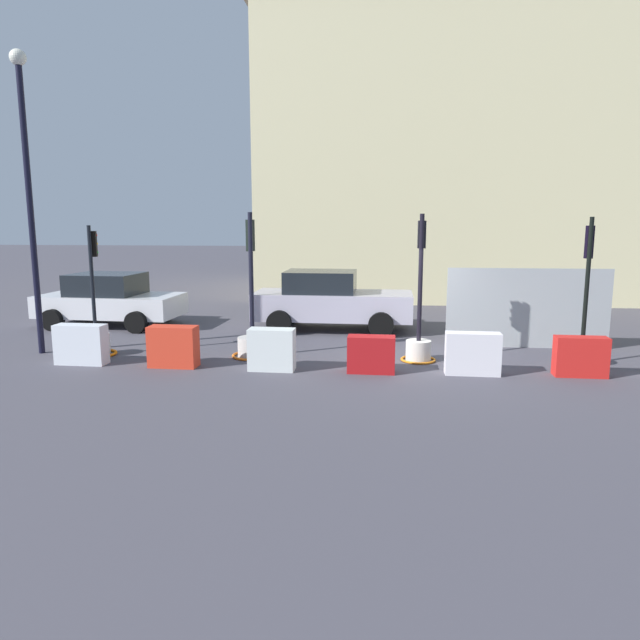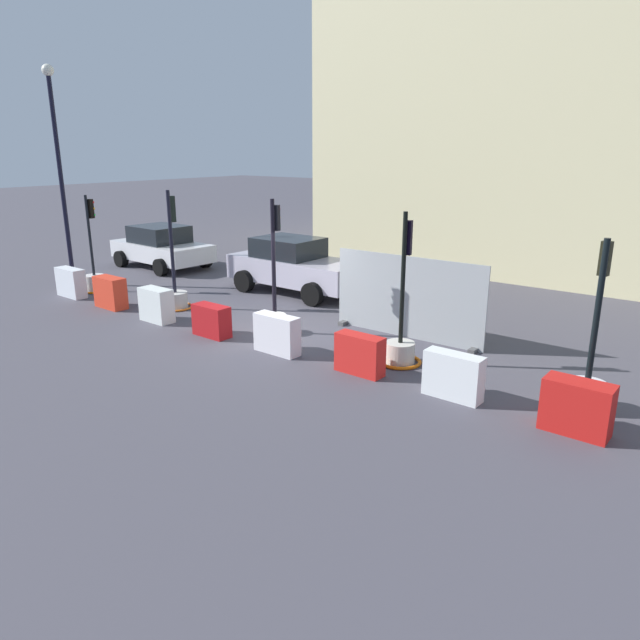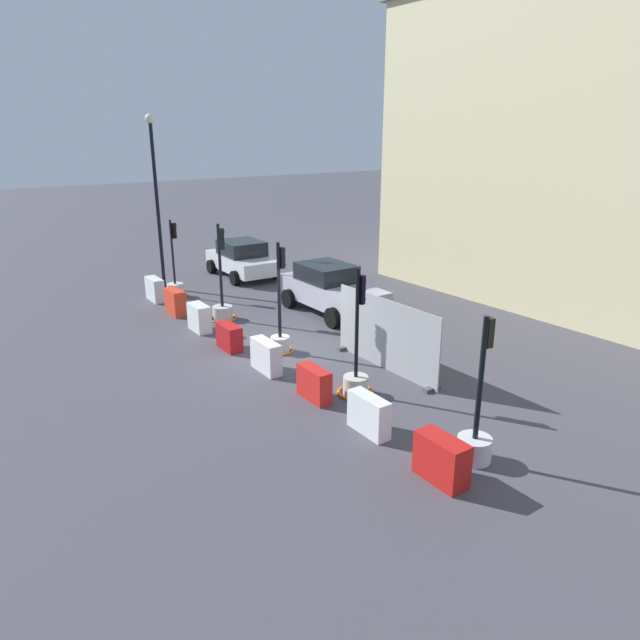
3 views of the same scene
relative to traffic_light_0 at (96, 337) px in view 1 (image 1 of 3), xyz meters
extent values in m
plane|color=#47454E|center=(7.48, 0.24, -0.44)|extent=(120.00, 120.00, 0.00)
cylinder|color=silver|center=(0.00, -0.01, -0.18)|extent=(0.62, 0.62, 0.52)
cylinder|color=black|center=(0.00, -0.01, 1.34)|extent=(0.09, 0.09, 2.51)
cube|color=black|center=(0.02, 0.11, 2.17)|extent=(0.18, 0.18, 0.59)
sphere|color=red|center=(0.04, 0.19, 2.36)|extent=(0.09, 0.09, 0.09)
sphere|color=orange|center=(0.04, 0.19, 2.17)|extent=(0.09, 0.09, 0.09)
sphere|color=green|center=(0.04, 0.19, 1.97)|extent=(0.09, 0.09, 0.09)
torus|color=orange|center=(0.00, -0.01, -0.40)|extent=(0.92, 0.92, 0.07)
cylinder|color=beige|center=(3.70, 0.20, -0.21)|extent=(0.69, 0.69, 0.46)
cylinder|color=black|center=(3.70, 0.20, 1.46)|extent=(0.10, 0.10, 2.86)
cube|color=black|center=(3.67, 0.32, 2.36)|extent=(0.19, 0.19, 0.72)
sphere|color=red|center=(3.65, 0.41, 2.60)|extent=(0.10, 0.10, 0.10)
sphere|color=orange|center=(3.65, 0.41, 2.36)|extent=(0.10, 0.10, 0.10)
sphere|color=green|center=(3.65, 0.41, 2.13)|extent=(0.10, 0.10, 0.10)
torus|color=orange|center=(3.70, 0.20, -0.41)|extent=(0.97, 0.97, 0.06)
cylinder|color=silver|center=(7.52, 0.17, -0.20)|extent=(0.57, 0.57, 0.47)
cylinder|color=black|center=(7.52, 0.17, 1.44)|extent=(0.10, 0.10, 2.82)
cube|color=black|center=(7.53, 0.28, 2.40)|extent=(0.18, 0.14, 0.61)
sphere|color=red|center=(7.54, 0.36, 2.60)|extent=(0.11, 0.11, 0.11)
sphere|color=orange|center=(7.54, 0.36, 2.40)|extent=(0.11, 0.11, 0.11)
sphere|color=green|center=(7.54, 0.36, 2.19)|extent=(0.11, 0.11, 0.11)
torus|color=orange|center=(7.52, 0.17, -0.41)|extent=(0.79, 0.79, 0.05)
cylinder|color=beige|center=(11.08, 0.16, -0.20)|extent=(0.63, 0.63, 0.47)
cylinder|color=black|center=(11.08, 0.16, 1.41)|extent=(0.09, 0.09, 2.75)
cube|color=black|center=(11.09, 0.27, 2.24)|extent=(0.16, 0.15, 0.70)
sphere|color=red|center=(11.10, 0.34, 2.48)|extent=(0.09, 0.09, 0.09)
sphere|color=orange|center=(11.10, 0.34, 2.24)|extent=(0.09, 0.09, 0.09)
sphere|color=green|center=(11.10, 0.34, 2.01)|extent=(0.09, 0.09, 0.09)
torus|color=orange|center=(11.08, 0.16, -0.40)|extent=(0.93, 0.93, 0.07)
cube|color=silver|center=(0.09, -0.86, 0.01)|extent=(1.12, 0.43, 0.88)
cube|color=red|center=(2.20, -0.90, 0.01)|extent=(1.05, 0.47, 0.89)
cube|color=silver|center=(4.37, -0.97, 0.01)|extent=(0.98, 0.47, 0.89)
cube|color=#AD1418|center=(6.47, -0.96, -0.05)|extent=(0.99, 0.45, 0.77)
cube|color=silver|center=(8.55, -0.92, 0.00)|extent=(1.12, 0.40, 0.88)
cube|color=red|center=(10.71, -0.85, -0.03)|extent=(1.04, 0.39, 0.82)
cube|color=#B3AEC0|center=(5.31, 3.75, 0.29)|extent=(4.56, 1.89, 0.76)
cube|color=black|center=(4.94, 3.76, 0.97)|extent=(2.02, 1.62, 0.61)
cylinder|color=black|center=(6.73, 4.68, -0.09)|extent=(0.70, 0.29, 0.69)
cylinder|color=black|center=(6.69, 2.77, -0.09)|extent=(0.70, 0.29, 0.69)
cylinder|color=black|center=(3.92, 4.74, -0.09)|extent=(0.70, 0.29, 0.69)
cylinder|color=black|center=(3.88, 2.83, -0.09)|extent=(0.70, 0.29, 0.69)
cube|color=silver|center=(-1.42, 3.82, 0.19)|extent=(4.24, 2.11, 0.64)
cube|color=black|center=(-1.53, 3.82, 0.83)|extent=(2.05, 1.77, 0.63)
cylinder|color=black|center=(-0.09, 4.75, -0.13)|extent=(0.63, 0.31, 0.62)
cylinder|color=black|center=(-0.19, 2.75, -0.13)|extent=(0.63, 0.31, 0.62)
cylinder|color=black|center=(-2.65, 4.88, -0.13)|extent=(0.63, 0.31, 0.62)
cylinder|color=black|center=(-2.76, 2.88, -0.13)|extent=(0.63, 0.31, 0.62)
cube|color=beige|center=(10.35, 13.97, 5.14)|extent=(17.03, 9.89, 11.16)
cube|color=gray|center=(10.35, 13.97, 11.10)|extent=(17.71, 10.29, 0.76)
cylinder|color=black|center=(-1.42, 0.08, 2.84)|extent=(0.14, 0.14, 6.55)
sphere|color=silver|center=(-1.42, 0.08, 6.26)|extent=(0.36, 0.36, 0.36)
cube|color=#9FA5A7|center=(10.29, 1.84, 0.56)|extent=(3.96, 0.04, 1.98)
cube|color=#4C4C4C|center=(8.51, 1.84, -0.39)|extent=(0.16, 0.50, 0.10)
cube|color=#4C4C4C|center=(12.07, 1.84, -0.39)|extent=(0.16, 0.50, 0.10)
camera|label=1|loc=(6.57, -12.81, 2.69)|focal=32.62mm
camera|label=2|loc=(16.82, -10.24, 4.01)|focal=32.86mm
camera|label=3|loc=(21.18, -8.22, 5.84)|focal=32.31mm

